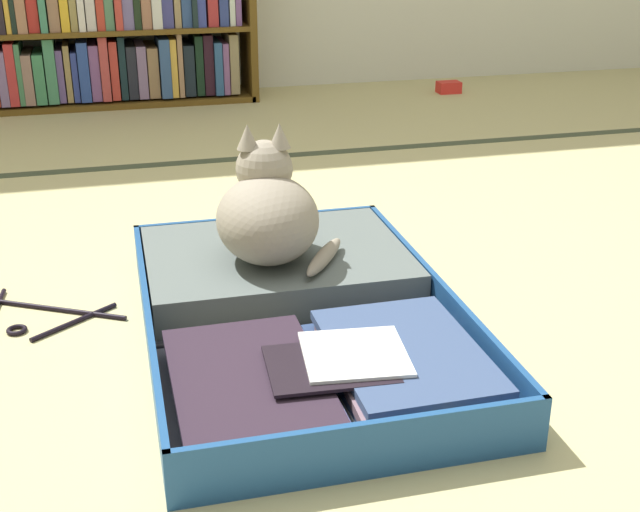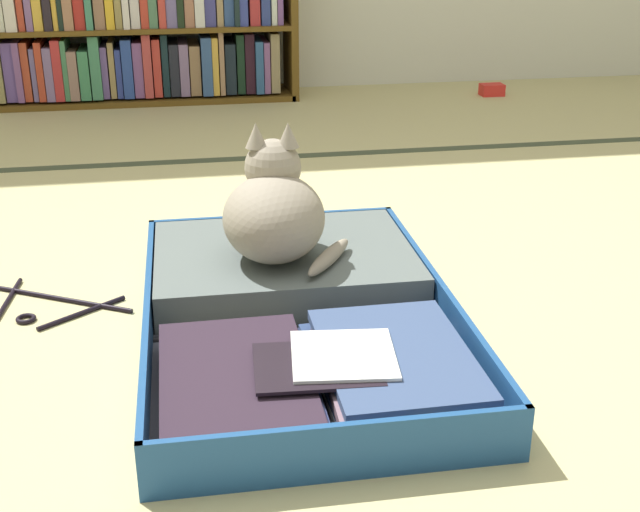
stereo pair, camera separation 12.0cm
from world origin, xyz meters
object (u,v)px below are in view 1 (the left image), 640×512
at_px(black_cat, 268,213).
at_px(clothes_hanger, 36,315).
at_px(small_red_pouch, 449,87).
at_px(open_suitcase, 296,308).

xyz_separation_m(black_cat, clothes_hanger, (-0.49, 0.03, -0.19)).
bearing_deg(clothes_hanger, small_red_pouch, 47.59).
height_order(clothes_hanger, small_red_pouch, small_red_pouch).
distance_m(open_suitcase, small_red_pouch, 2.34).
relative_size(clothes_hanger, small_red_pouch, 3.27).
bearing_deg(clothes_hanger, open_suitcase, -19.58).
height_order(open_suitcase, black_cat, black_cat).
height_order(open_suitcase, clothes_hanger, open_suitcase).
relative_size(open_suitcase, black_cat, 3.05).
distance_m(open_suitcase, black_cat, 0.22).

